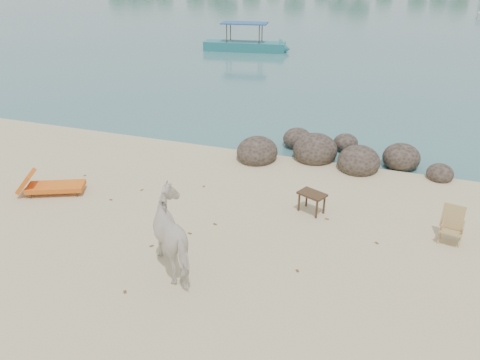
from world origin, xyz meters
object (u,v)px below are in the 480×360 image
object	(u,v)px
boulders	(328,154)
lounge_chair	(55,185)
side_table	(311,204)
deck_chair	(452,228)
cow	(177,235)
boat_near	(245,27)

from	to	relation	value
boulders	lounge_chair	bearing A→B (deg)	-144.33
side_table	deck_chair	xyz separation A→B (m)	(3.21, -0.31, 0.14)
cow	deck_chair	xyz separation A→B (m)	(5.34, 2.82, -0.39)
deck_chair	lounge_chair	bearing A→B (deg)	-163.55
deck_chair	boulders	bearing A→B (deg)	142.94
lounge_chair	deck_chair	distance (m)	9.97
side_table	deck_chair	distance (m)	3.23
boulders	deck_chair	bearing A→B (deg)	-48.09
side_table	boat_near	size ratio (longest dim) A/B	0.11
cow	boat_near	world-z (taller)	boat_near
deck_chair	cow	bearing A→B (deg)	-141.16
boulders	cow	distance (m)	6.89
boulders	lounge_chair	xyz separation A→B (m)	(-6.55, -4.70, 0.07)
boat_near	side_table	bearing A→B (deg)	-74.78
cow	lounge_chair	bearing A→B (deg)	-70.03
cow	deck_chair	bearing A→B (deg)	160.02
lounge_chair	side_table	bearing A→B (deg)	-13.67
boulders	lounge_chair	world-z (taller)	boulders
deck_chair	boat_near	xyz separation A→B (m)	(-11.78, 20.32, 1.07)
side_table	deck_chair	size ratio (longest dim) A/B	0.82
side_table	lounge_chair	bearing A→B (deg)	-145.35
side_table	boat_near	xyz separation A→B (m)	(-8.57, 20.01, 1.20)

